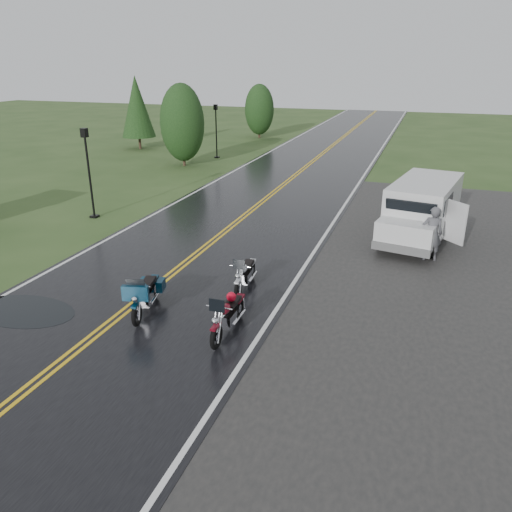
# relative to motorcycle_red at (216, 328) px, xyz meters

# --- Properties ---
(ground) EXTENTS (120.00, 120.00, 0.00)m
(ground) POSITION_rel_motorcycle_red_xyz_m (-3.05, 1.56, -0.60)
(ground) COLOR #2D471E
(ground) RESTS_ON ground
(road) EXTENTS (8.00, 100.00, 0.04)m
(road) POSITION_rel_motorcycle_red_xyz_m (-3.05, 11.56, -0.58)
(road) COLOR black
(road) RESTS_ON ground
(motorcycle_red) EXTENTS (0.78, 2.05, 1.20)m
(motorcycle_red) POSITION_rel_motorcycle_red_xyz_m (0.00, 0.00, 0.00)
(motorcycle_red) COLOR #5F0A17
(motorcycle_red) RESTS_ON ground
(motorcycle_teal) EXTENTS (1.24, 2.21, 1.23)m
(motorcycle_teal) POSITION_rel_motorcycle_red_xyz_m (-2.30, 0.34, 0.01)
(motorcycle_teal) COLOR #042336
(motorcycle_teal) RESTS_ON ground
(motorcycle_silver) EXTENTS (0.83, 1.95, 1.12)m
(motorcycle_silver) POSITION_rel_motorcycle_red_xyz_m (-0.45, 2.61, -0.04)
(motorcycle_silver) COLOR #B0B2B8
(motorcycle_silver) RESTS_ON ground
(van_white) EXTENTS (3.08, 5.87, 2.19)m
(van_white) POSITION_rel_motorcycle_red_xyz_m (2.95, 8.06, 0.49)
(van_white) COLOR silver
(van_white) RESTS_ON ground
(person_at_van) EXTENTS (0.73, 0.54, 1.85)m
(person_at_van) POSITION_rel_motorcycle_red_xyz_m (4.55, 7.46, 0.32)
(person_at_van) COLOR #49494E
(person_at_van) RESTS_ON ground
(lamp_post_near_left) EXTENTS (0.32, 0.32, 3.78)m
(lamp_post_near_left) POSITION_rel_motorcycle_red_xyz_m (-9.11, 8.03, 1.29)
(lamp_post_near_left) COLOR black
(lamp_post_near_left) RESTS_ON ground
(lamp_post_far_left) EXTENTS (0.31, 0.31, 3.59)m
(lamp_post_far_left) POSITION_rel_motorcycle_red_xyz_m (-9.66, 22.70, 1.19)
(lamp_post_far_left) COLOR black
(lamp_post_far_left) RESTS_ON ground
(tree_left_mid) EXTENTS (2.76, 2.76, 4.31)m
(tree_left_mid) POSITION_rel_motorcycle_red_xyz_m (-10.55, 19.49, 1.55)
(tree_left_mid) COLOR #1E3D19
(tree_left_mid) RESTS_ON ground
(tree_left_far) EXTENTS (2.48, 2.48, 3.82)m
(tree_left_far) POSITION_rel_motorcycle_red_xyz_m (-9.94, 32.76, 1.31)
(tree_left_far) COLOR #1E3D19
(tree_left_far) RESTS_ON ground
(pine_left_far) EXTENTS (2.48, 2.48, 5.17)m
(pine_left_far) POSITION_rel_motorcycle_red_xyz_m (-16.67, 24.29, 1.99)
(pine_left_far) COLOR #1E3D19
(pine_left_far) RESTS_ON ground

